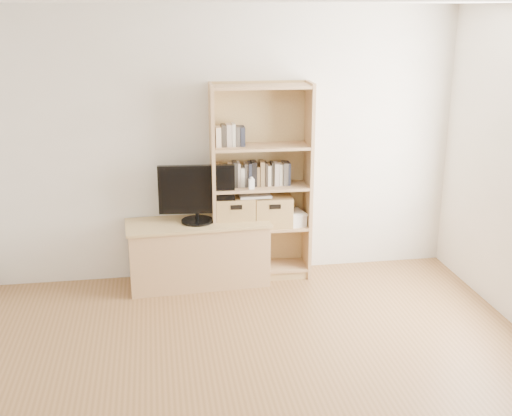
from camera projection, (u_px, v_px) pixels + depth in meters
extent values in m
cube|color=beige|center=(226.00, 145.00, 6.14)|extent=(4.50, 0.02, 2.60)
cube|color=white|center=(277.00, 1.00, 3.40)|extent=(4.50, 5.00, 0.01)
cube|color=#A88356|center=(198.00, 254.00, 6.16)|extent=(1.33, 0.56, 0.60)
cube|color=#A88356|center=(261.00, 183.00, 6.13)|extent=(0.96, 0.36, 1.91)
cube|color=black|center=(197.00, 193.00, 5.98)|extent=(0.71, 0.12, 0.56)
cube|color=brown|center=(261.00, 173.00, 6.13)|extent=(0.89, 0.19, 0.24)
cube|color=brown|center=(238.00, 135.00, 5.99)|extent=(0.39, 0.14, 0.21)
cube|color=white|center=(251.00, 184.00, 6.01)|extent=(0.06, 0.04, 0.10)
cube|color=olive|center=(235.00, 212.00, 6.18)|extent=(0.38, 0.32, 0.30)
cube|color=olive|center=(273.00, 211.00, 6.23)|extent=(0.37, 0.31, 0.29)
cube|color=silver|center=(255.00, 195.00, 6.14)|extent=(0.30, 0.21, 0.02)
cube|color=silver|center=(294.00, 218.00, 6.28)|extent=(0.21, 0.27, 0.11)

